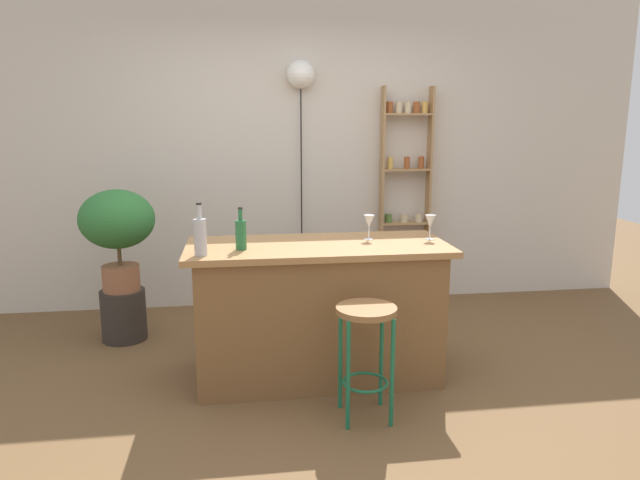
{
  "coord_description": "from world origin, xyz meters",
  "views": [
    {
      "loc": [
        -0.48,
        -3.24,
        1.66
      ],
      "look_at": [
        0.05,
        0.55,
        0.86
      ],
      "focal_mm": 32.28,
      "sensor_mm": 36.0,
      "label": 1
    }
  ],
  "objects_px": {
    "wine_glass_center": "(369,222)",
    "bottle_wine_red": "(241,234)",
    "potted_plant": "(117,226)",
    "wine_glass_left": "(430,222)",
    "spice_shelf": "(405,194)",
    "bar_stool": "(366,336)",
    "bottle_sauce_amber": "(200,236)",
    "plant_stool": "(124,315)",
    "pendant_globe_light": "(301,77)"
  },
  "relations": [
    {
      "from": "wine_glass_center",
      "to": "bottle_wine_red",
      "type": "bearing_deg",
      "value": -167.42
    },
    {
      "from": "potted_plant",
      "to": "wine_glass_left",
      "type": "height_order",
      "value": "potted_plant"
    },
    {
      "from": "spice_shelf",
      "to": "potted_plant",
      "type": "bearing_deg",
      "value": -164.09
    },
    {
      "from": "bar_stool",
      "to": "bottle_wine_red",
      "type": "distance_m",
      "value": 0.97
    },
    {
      "from": "bottle_sauce_amber",
      "to": "wine_glass_center",
      "type": "xyz_separation_m",
      "value": [
        1.07,
        0.31,
        -0.0
      ]
    },
    {
      "from": "bar_stool",
      "to": "wine_glass_center",
      "type": "relative_size",
      "value": 4.0
    },
    {
      "from": "bar_stool",
      "to": "plant_stool",
      "type": "height_order",
      "value": "bar_stool"
    },
    {
      "from": "plant_stool",
      "to": "bottle_wine_red",
      "type": "bearing_deg",
      "value": -45.61
    },
    {
      "from": "plant_stool",
      "to": "wine_glass_left",
      "type": "bearing_deg",
      "value": -20.43
    },
    {
      "from": "potted_plant",
      "to": "pendant_globe_light",
      "type": "relative_size",
      "value": 0.36
    },
    {
      "from": "spice_shelf",
      "to": "potted_plant",
      "type": "distance_m",
      "value": 2.5
    },
    {
      "from": "spice_shelf",
      "to": "plant_stool",
      "type": "height_order",
      "value": "spice_shelf"
    },
    {
      "from": "plant_stool",
      "to": "bottle_wine_red",
      "type": "relative_size",
      "value": 1.51
    },
    {
      "from": "bottle_sauce_amber",
      "to": "bottle_wine_red",
      "type": "height_order",
      "value": "bottle_sauce_amber"
    },
    {
      "from": "potted_plant",
      "to": "wine_glass_left",
      "type": "distance_m",
      "value": 2.29
    },
    {
      "from": "potted_plant",
      "to": "bottle_sauce_amber",
      "type": "height_order",
      "value": "bottle_sauce_amber"
    },
    {
      "from": "bar_stool",
      "to": "pendant_globe_light",
      "type": "distance_m",
      "value": 2.63
    },
    {
      "from": "plant_stool",
      "to": "wine_glass_center",
      "type": "height_order",
      "value": "wine_glass_center"
    },
    {
      "from": "potted_plant",
      "to": "pendant_globe_light",
      "type": "distance_m",
      "value": 1.97
    },
    {
      "from": "potted_plant",
      "to": "wine_glass_center",
      "type": "distance_m",
      "value": 1.9
    },
    {
      "from": "bottle_sauce_amber",
      "to": "wine_glass_left",
      "type": "distance_m",
      "value": 1.49
    },
    {
      "from": "bar_stool",
      "to": "bottle_sauce_amber",
      "type": "height_order",
      "value": "bottle_sauce_amber"
    },
    {
      "from": "plant_stool",
      "to": "potted_plant",
      "type": "xyz_separation_m",
      "value": [
        0.0,
        -0.0,
        0.7
      ]
    },
    {
      "from": "pendant_globe_light",
      "to": "bar_stool",
      "type": "bearing_deg",
      "value": -86.56
    },
    {
      "from": "bar_stool",
      "to": "pendant_globe_light",
      "type": "xyz_separation_m",
      "value": [
        -0.13,
        2.13,
        1.54
      ]
    },
    {
      "from": "wine_glass_left",
      "to": "bottle_wine_red",
      "type": "bearing_deg",
      "value": -173.88
    },
    {
      "from": "bottle_sauce_amber",
      "to": "plant_stool",
      "type": "bearing_deg",
      "value": 122.63
    },
    {
      "from": "bottle_sauce_amber",
      "to": "wine_glass_center",
      "type": "bearing_deg",
      "value": 16.41
    },
    {
      "from": "spice_shelf",
      "to": "bar_stool",
      "type": "bearing_deg",
      "value": -111.23
    },
    {
      "from": "plant_stool",
      "to": "pendant_globe_light",
      "type": "distance_m",
      "value": 2.44
    },
    {
      "from": "bar_stool",
      "to": "bottle_wine_red",
      "type": "xyz_separation_m",
      "value": [
        -0.67,
        0.49,
        0.5
      ]
    },
    {
      "from": "bar_stool",
      "to": "potted_plant",
      "type": "height_order",
      "value": "potted_plant"
    },
    {
      "from": "bottle_sauce_amber",
      "to": "spice_shelf",
      "type": "bearing_deg",
      "value": 45.31
    },
    {
      "from": "spice_shelf",
      "to": "wine_glass_left",
      "type": "bearing_deg",
      "value": -99.91
    },
    {
      "from": "bottle_wine_red",
      "to": "potted_plant",
      "type": "bearing_deg",
      "value": 134.39
    },
    {
      "from": "potted_plant",
      "to": "spice_shelf",
      "type": "bearing_deg",
      "value": 15.91
    },
    {
      "from": "bar_stool",
      "to": "spice_shelf",
      "type": "height_order",
      "value": "spice_shelf"
    },
    {
      "from": "spice_shelf",
      "to": "potted_plant",
      "type": "relative_size",
      "value": 2.54
    },
    {
      "from": "plant_stool",
      "to": "bar_stool",
      "type": "bearing_deg",
      "value": -41.95
    },
    {
      "from": "wine_glass_left",
      "to": "pendant_globe_light",
      "type": "height_order",
      "value": "pendant_globe_light"
    },
    {
      "from": "wine_glass_left",
      "to": "wine_glass_center",
      "type": "xyz_separation_m",
      "value": [
        -0.4,
        0.05,
        0.0
      ]
    },
    {
      "from": "wine_glass_center",
      "to": "bar_stool",
      "type": "bearing_deg",
      "value": -103.38
    },
    {
      "from": "pendant_globe_light",
      "to": "wine_glass_left",
      "type": "bearing_deg",
      "value": -65.45
    },
    {
      "from": "spice_shelf",
      "to": "bottle_sauce_amber",
      "type": "bearing_deg",
      "value": -134.69
    },
    {
      "from": "wine_glass_center",
      "to": "pendant_globe_light",
      "type": "bearing_deg",
      "value": 101.28
    },
    {
      "from": "bottle_sauce_amber",
      "to": "wine_glass_center",
      "type": "distance_m",
      "value": 1.11
    },
    {
      "from": "bottle_sauce_amber",
      "to": "wine_glass_center",
      "type": "relative_size",
      "value": 1.89
    },
    {
      "from": "plant_stool",
      "to": "wine_glass_left",
      "type": "xyz_separation_m",
      "value": [
        2.14,
        -0.8,
        0.81
      ]
    },
    {
      "from": "wine_glass_left",
      "to": "wine_glass_center",
      "type": "bearing_deg",
      "value": 172.26
    },
    {
      "from": "spice_shelf",
      "to": "pendant_globe_light",
      "type": "bearing_deg",
      "value": 178.58
    }
  ]
}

